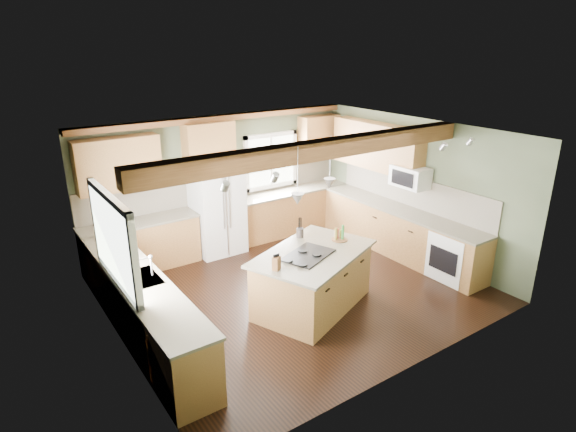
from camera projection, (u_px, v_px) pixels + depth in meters
floor at (294, 289)px, 8.02m from camera, size 5.60×5.60×0.00m
ceiling at (295, 134)px, 7.13m from camera, size 5.60×5.60×0.00m
wall_back at (221, 181)px, 9.51m from camera, size 5.60×0.00×5.60m
wall_left at (114, 259)px, 6.08m from camera, size 0.00×5.00×5.00m
wall_right at (415, 187)px, 9.07m from camera, size 0.00×5.00×5.00m
ceiling_beam at (319, 150)px, 6.71m from camera, size 5.55×0.26×0.26m
soffit_trim at (220, 118)px, 9.00m from camera, size 5.55×0.20×0.10m
backsplash_back at (222, 185)px, 9.53m from camera, size 5.58×0.03×0.58m
backsplash_right at (412, 191)px, 9.13m from camera, size 0.03×3.70×0.58m
base_cab_back_left at (142, 246)px, 8.61m from camera, size 2.02×0.60×0.88m
counter_back_left at (139, 222)px, 8.45m from camera, size 2.06×0.64×0.04m
base_cab_back_right at (291, 211)px, 10.37m from camera, size 2.62×0.60×0.88m
counter_back_right at (291, 191)px, 10.21m from camera, size 2.66×0.64×0.04m
base_cab_left at (143, 310)px, 6.57m from camera, size 0.60×3.70×0.88m
counter_left at (139, 280)px, 6.41m from camera, size 0.64×3.74×0.04m
base_cab_right at (398, 232)px, 9.25m from camera, size 0.60×3.70×0.88m
counter_right at (400, 209)px, 9.09m from camera, size 0.64×3.74×0.04m
upper_cab_back_left at (118, 164)px, 8.08m from camera, size 1.40×0.35×0.90m
upper_cab_over_fridge at (209, 141)px, 8.92m from camera, size 0.96×0.35×0.70m
upper_cab_right at (377, 146)px, 9.45m from camera, size 0.35×2.20×0.90m
upper_cab_back_corner at (319, 137)px, 10.38m from camera, size 0.90×0.35×0.90m
window_left at (112, 240)px, 6.04m from camera, size 0.04×1.60×1.05m
window_back at (270, 161)px, 10.02m from camera, size 1.10×0.04×1.00m
sink at (139, 279)px, 6.41m from camera, size 0.50×0.65×0.03m
faucet at (151, 266)px, 6.46m from camera, size 0.02×0.02×0.28m
dishwasher at (181, 359)px, 5.58m from camera, size 0.60×0.60×0.84m
oven at (454, 256)px, 8.24m from camera, size 0.60×0.72×0.84m
microwave at (410, 177)px, 8.83m from camera, size 0.40×0.70×0.38m
pendant_left at (298, 199)px, 6.52m from camera, size 0.18×0.18×0.16m
pendant_right at (329, 184)px, 7.23m from camera, size 0.18×0.18×0.16m
refrigerator at (217, 208)px, 9.19m from camera, size 0.90×0.74×1.80m
island at (313, 281)px, 7.37m from camera, size 2.09×1.70×0.88m
island_top at (313, 253)px, 7.21m from camera, size 2.24×1.85×0.04m
cooktop at (308, 255)px, 7.09m from camera, size 0.92×0.78×0.02m
knife_block at (276, 263)px, 6.62m from camera, size 0.14×0.13×0.19m
utensil_crock at (300, 233)px, 7.73m from camera, size 0.14×0.14×0.15m
bottle_tray at (340, 233)px, 7.61m from camera, size 0.34×0.34×0.23m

